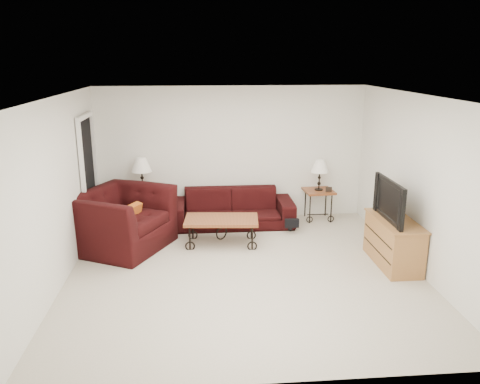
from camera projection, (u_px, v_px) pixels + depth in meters
name	position (u px, v px, depth m)	size (l,w,h in m)	color
ground	(244.00, 271.00, 6.96)	(5.00, 5.00, 0.00)	beige
wall_back	(232.00, 153.00, 9.02)	(5.00, 0.02, 2.50)	white
wall_front	(271.00, 262.00, 4.23)	(5.00, 0.02, 2.50)	white
wall_left	(58.00, 192.00, 6.42)	(0.02, 5.00, 2.50)	white
wall_right	(419.00, 184.00, 6.83)	(0.02, 5.00, 2.50)	white
ceiling	(245.00, 96.00, 6.29)	(5.00, 5.00, 0.00)	white
doorway	(89.00, 179.00, 8.07)	(0.08, 0.94, 2.04)	black
sofa	(232.00, 208.00, 8.81)	(2.25, 0.88, 0.66)	black
side_table_left	(144.00, 208.00, 8.85)	(0.58, 0.58, 0.63)	brown
side_table_right	(318.00, 205.00, 9.13)	(0.53, 0.53, 0.58)	brown
lamp_left	(142.00, 175.00, 8.68)	(0.36, 0.36, 0.63)	black
lamp_right	(319.00, 175.00, 8.97)	(0.33, 0.33, 0.58)	black
photo_frame_left	(133.00, 191.00, 8.60)	(0.13, 0.02, 0.10)	black
photo_frame_right	(329.00, 189.00, 8.91)	(0.12, 0.02, 0.10)	black
coffee_table	(222.00, 231.00, 7.93)	(1.19, 0.65, 0.45)	brown
armchair	(122.00, 220.00, 7.72)	(1.46, 1.27, 0.95)	black
throw_pillow	(131.00, 218.00, 7.67)	(0.43, 0.11, 0.43)	#BB6518
tv_stand	(393.00, 242.00, 7.12)	(0.49, 1.17, 0.70)	#A0683B
television	(396.00, 200.00, 6.94)	(1.04, 0.14, 0.60)	black
backpack	(291.00, 218.00, 8.50)	(0.38, 0.29, 0.49)	black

